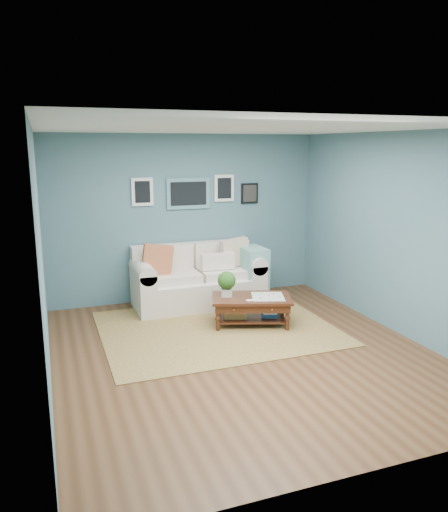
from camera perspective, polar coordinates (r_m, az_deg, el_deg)
name	(u,v)px	position (r m, az deg, el deg)	size (l,w,h in m)	color
room_shell	(242,244)	(5.95, 2.06, 1.39)	(5.00, 5.02, 2.70)	brown
area_rug	(217,328)	(7.07, -0.84, -8.24)	(3.16, 2.52, 0.01)	brown
loveseat	(203,278)	(8.01, -2.45, -2.52)	(2.08, 0.94, 1.07)	silver
coffee_table	(247,302)	(7.11, 2.68, -5.23)	(1.26, 0.97, 0.78)	#33150C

